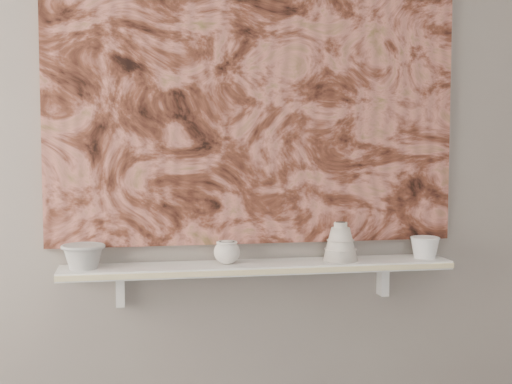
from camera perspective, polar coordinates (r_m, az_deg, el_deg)
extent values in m
plane|color=gray|center=(2.61, -0.13, 3.78)|extent=(3.60, 0.00, 3.60)
cube|color=white|center=(2.56, 0.24, -6.03)|extent=(1.40, 0.18, 0.03)
cube|color=beige|center=(2.47, 0.63, -6.42)|extent=(1.40, 0.01, 0.02)
cube|color=white|center=(2.60, -10.81, -7.64)|extent=(0.03, 0.06, 0.12)
cube|color=white|center=(2.76, 10.11, -6.90)|extent=(0.03, 0.06, 0.12)
cube|color=brown|center=(2.60, -0.08, 7.96)|extent=(1.50, 0.02, 1.10)
cube|color=black|center=(2.70, 9.40, 1.24)|extent=(0.09, 0.00, 0.08)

